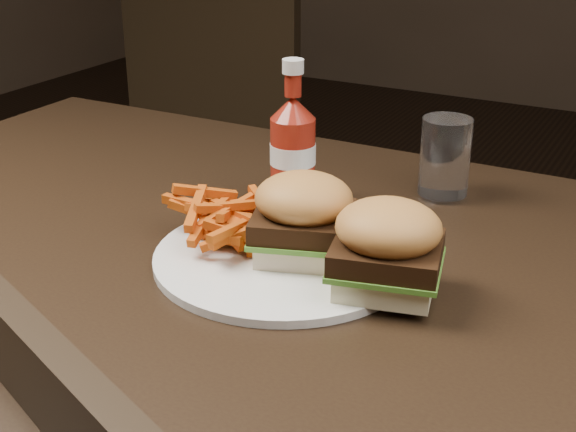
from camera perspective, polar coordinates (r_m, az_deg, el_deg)
The scene contains 8 objects.
dining_table at distance 0.92m, azimuth -4.03°, elevation -3.19°, with size 1.20×0.80×0.04m, color black.
chair_far at distance 2.05m, azimuth -2.40°, elevation 3.25°, with size 0.45×0.45×0.04m, color black.
plate at distance 0.87m, azimuth -0.31°, elevation -2.96°, with size 0.28×0.28×0.01m, color white.
sandwich_half_a at distance 0.86m, azimuth 1.10°, elevation -2.12°, with size 0.09×0.09×0.02m, color beige.
sandwich_half_b at distance 0.80m, azimuth 6.97°, elevation -4.39°, with size 0.09×0.09×0.02m, color beige.
fries_pile at distance 0.90m, azimuth -3.85°, elevation -0.20°, with size 0.12×0.12×0.05m, color #C13200, non-canonical shape.
ketchup_bottle at distance 0.99m, azimuth 0.34°, elevation 3.87°, with size 0.06×0.06×0.11m, color maroon.
tumbler at distance 1.04m, azimuth 11.10°, elevation 4.19°, with size 0.06×0.06×0.10m, color white.
Camera 1 is at (0.45, -0.69, 1.14)m, focal length 50.00 mm.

